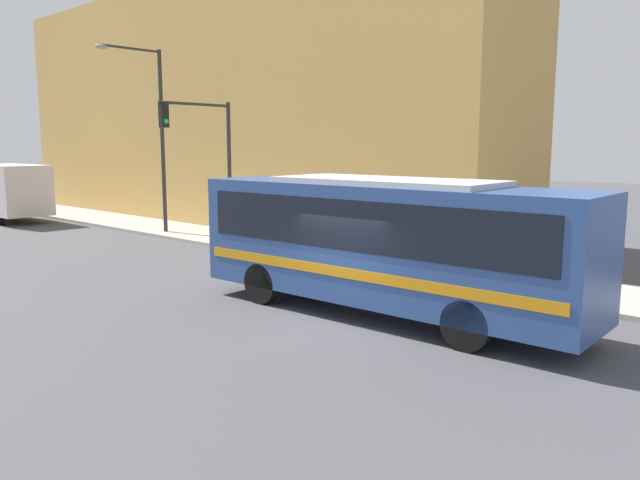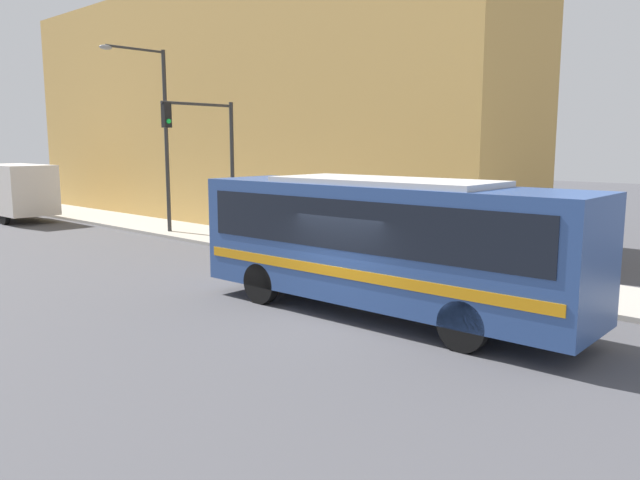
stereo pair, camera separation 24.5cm
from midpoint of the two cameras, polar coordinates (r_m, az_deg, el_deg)
ground_plane at (r=14.80m, az=2.80°, el=-7.47°), size 120.00×120.00×0.00m
sidewalk at (r=34.03m, az=-16.45°, el=1.54°), size 3.36×70.00×0.14m
building_facade at (r=34.31m, az=-7.65°, el=11.97°), size 6.00×32.62×12.20m
city_bus at (r=14.94m, az=6.24°, el=0.24°), size 2.80×10.10×3.33m
delivery_truck at (r=37.98m, az=-26.19°, el=4.12°), size 2.46×6.94×3.05m
fire_hydrant at (r=22.04m, az=0.31°, el=-0.64°), size 0.27×0.36×0.79m
traffic_light_pole at (r=24.84m, az=-9.74°, el=8.30°), size 3.28×0.35×5.64m
street_lamp at (r=29.25m, az=-14.34°, el=10.13°), size 3.12×0.28×8.13m
pedestrian_near_corner at (r=21.98m, az=6.74°, el=0.39°), size 0.34×0.34×1.61m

